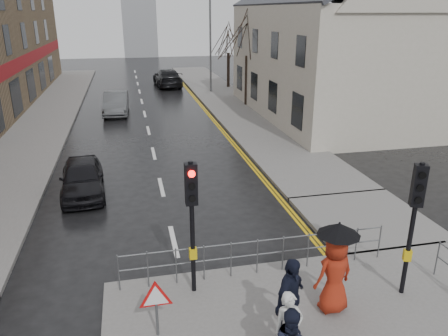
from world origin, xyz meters
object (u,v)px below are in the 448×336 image
pedestrian_a (288,329)px  pedestrian_d (290,299)px  pedestrian_with_umbrella (335,266)px  car_mid (116,103)px  car_parked (82,178)px

pedestrian_a → pedestrian_d: pedestrian_d is taller
pedestrian_with_umbrella → car_mid: (-5.08, 22.68, -0.57)m
pedestrian_d → car_parked: (-4.90, 9.33, -0.41)m
pedestrian_a → pedestrian_with_umbrella: size_ratio=0.71×
pedestrian_with_umbrella → car_parked: (-6.21, 8.69, -0.64)m
pedestrian_a → car_mid: 24.24m
pedestrian_d → pedestrian_a: bearing=-154.3°
pedestrian_d → car_mid: pedestrian_d is taller
car_parked → pedestrian_a: bearing=-69.2°
pedestrian_a → car_mid: size_ratio=0.35×
pedestrian_a → car_parked: pedestrian_a is taller
car_mid → pedestrian_a: bearing=-79.1°
pedestrian_d → pedestrian_with_umbrella: bearing=-16.2°
pedestrian_a → pedestrian_with_umbrella: pedestrian_with_umbrella is taller
pedestrian_a → car_mid: pedestrian_a is taller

